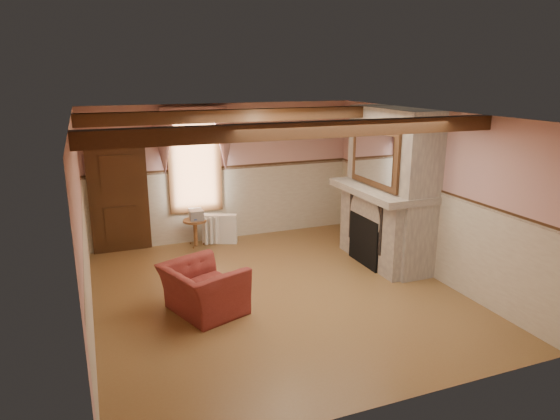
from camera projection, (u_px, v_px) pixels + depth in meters
name	position (u px, v px, depth m)	size (l,w,h in m)	color
floor	(276.00, 293.00, 7.91)	(5.50, 6.00, 0.01)	brown
ceiling	(276.00, 114.00, 7.17)	(5.50, 6.00, 0.01)	silver
wall_back	(224.00, 173.00, 10.23)	(5.50, 0.02, 2.80)	tan
wall_front	(386.00, 283.00, 4.85)	(5.50, 0.02, 2.80)	tan
wall_left	(82.00, 228.00, 6.57)	(0.02, 6.00, 2.80)	tan
wall_right	(426.00, 193.00, 8.50)	(0.02, 6.00, 2.80)	tan
wainscot	(276.00, 249.00, 7.71)	(5.50, 6.00, 1.50)	beige
chair_rail	(276.00, 202.00, 7.51)	(5.50, 6.00, 0.08)	black
firebox	(367.00, 240.00, 9.03)	(0.20, 0.95, 0.90)	black
armchair	(203.00, 289.00, 7.21)	(1.10, 0.96, 0.72)	maroon
side_table	(195.00, 233.00, 10.01)	(0.48, 0.48, 0.55)	brown
book_stack	(196.00, 215.00, 9.93)	(0.26, 0.32, 0.20)	#B7AD8C
radiator	(220.00, 229.00, 10.18)	(0.70, 0.18, 0.60)	white
bowl	(379.00, 184.00, 8.93)	(0.34, 0.34, 0.08)	brown
mantel_clock	(360.00, 174.00, 9.51)	(0.14, 0.24, 0.20)	black
oil_lamp	(363.00, 173.00, 9.40)	(0.11, 0.11, 0.28)	#BA8534
candle_red	(401.00, 189.00, 8.32)	(0.06, 0.06, 0.16)	#AF1B15
jar_yellow	(400.00, 190.00, 8.35)	(0.06, 0.06, 0.12)	yellow
fireplace	(390.00, 187.00, 8.93)	(0.85, 2.00, 2.80)	gray
mantel	(382.00, 190.00, 8.88)	(1.05, 2.05, 0.12)	gray
overmantel_mirror	(374.00, 157.00, 8.65)	(0.06, 1.44, 1.04)	silver
door	(119.00, 199.00, 9.54)	(1.10, 0.10, 2.10)	black
window	(195.00, 163.00, 9.93)	(1.06, 0.08, 2.02)	white
window_drapes	(194.00, 133.00, 9.69)	(1.30, 0.14, 1.40)	gray
ceiling_beam_front	(311.00, 130.00, 6.12)	(5.50, 0.18, 0.20)	black
ceiling_beam_back	(250.00, 115.00, 8.27)	(5.50, 0.18, 0.20)	black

